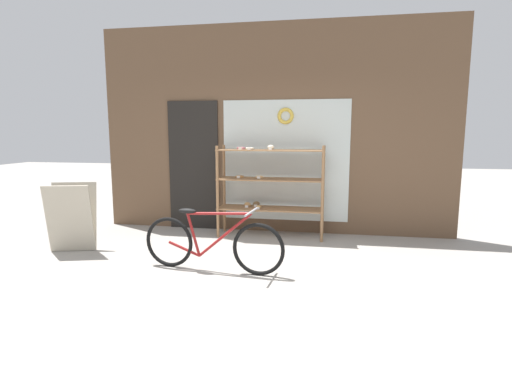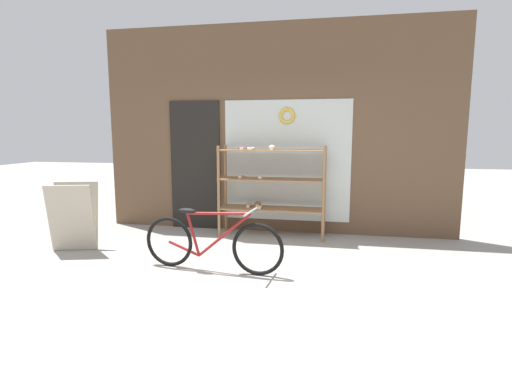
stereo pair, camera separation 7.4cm
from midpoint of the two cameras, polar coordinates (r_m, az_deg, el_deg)
name	(u,v)px [view 2 (the right image)]	position (r m, az deg, el deg)	size (l,w,h in m)	color
ground_plane	(239,287)	(4.29, -1.95, -13.39)	(30.00, 30.00, 0.00)	gray
storefront_facade	(273,132)	(6.40, 2.71, 8.53)	(5.63, 0.13, 3.27)	brown
display_case	(270,182)	(6.09, 2.40, 1.49)	(1.62, 0.45, 1.41)	#8E6642
bicycle	(211,243)	(4.68, -5.96, -7.25)	(1.71, 0.46, 0.74)	black
sandwich_board	(73,217)	(5.94, -24.31, -3.26)	(0.67, 0.53, 0.92)	#B2A893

